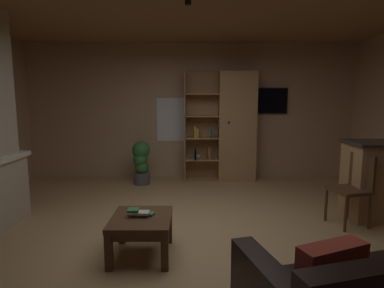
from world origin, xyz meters
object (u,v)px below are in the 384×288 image
Objects in this scene: table_book_0 at (149,214)px; potted_floor_plant at (141,161)px; bookshelf_cabinet at (232,128)px; table_book_1 at (144,213)px; wall_mounted_tv at (265,101)px; coffee_table at (141,225)px; dining_chair at (354,185)px; table_book_2 at (133,210)px.

table_book_0 is 0.14× the size of potted_floor_plant.
bookshelf_cabinet reaches higher than table_book_1.
table_book_0 is 1.07× the size of table_book_1.
bookshelf_cabinet is at bearing -162.71° from wall_mounted_tv.
coffee_table is (-1.34, -3.12, -0.72)m from bookshelf_cabinet.
wall_mounted_tv is at bearing 59.37° from table_book_0.
bookshelf_cabinet is 18.34× the size of table_book_0.
coffee_table is 2.74m from dining_chair.
table_book_1 is at bearing -1.58° from table_book_2.
dining_chair is 1.12× the size of potted_floor_plant.
table_book_2 is at bearing -166.39° from table_book_0.
table_book_2 is at bearing 172.54° from coffee_table.
bookshelf_cabinet reaches higher than wall_mounted_tv.
table_book_2 reaches higher than table_book_0.
dining_chair is at bearing 17.35° from table_book_1.
table_book_0 is at bearing 33.23° from coffee_table.
bookshelf_cabinet reaches higher than table_book_0.
wall_mounted_tv is (2.44, 0.51, 1.14)m from potted_floor_plant.
potted_floor_plant is at bearing -168.07° from wall_mounted_tv.
table_book_2 is (-0.08, 0.01, 0.15)m from coffee_table.
dining_chair is at bearing -76.65° from wall_mounted_tv.
potted_floor_plant is at bearing 99.09° from table_book_1.
table_book_2 is 0.12× the size of dining_chair.
dining_chair is (1.27, -2.30, -0.52)m from bookshelf_cabinet.
table_book_2 reaches higher than coffee_table.
dining_chair is (2.69, 0.80, 0.05)m from table_book_2.
coffee_table is at bearing -121.19° from wall_mounted_tv.
coffee_table is 0.13m from table_book_0.
potted_floor_plant is (-0.42, 2.81, 0.11)m from coffee_table.
dining_chair reaches higher than coffee_table.
table_book_0 is at bearing -120.63° from wall_mounted_tv.
potted_floor_plant is at bearing 146.63° from dining_chair.
bookshelf_cabinet reaches higher than potted_floor_plant.
bookshelf_cabinet reaches higher than coffee_table.
table_book_1 is at bearing 16.26° from coffee_table.
bookshelf_cabinet is 2.59× the size of potted_floor_plant.
bookshelf_cabinet is at bearing 65.48° from table_book_2.
wall_mounted_tv is (2.09, 3.32, 1.09)m from table_book_2.
table_book_2 is 0.12× the size of wall_mounted_tv.
coffee_table is at bearing -162.66° from dining_chair.
table_book_1 is 0.11m from table_book_2.
table_book_2 reaches higher than table_book_1.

